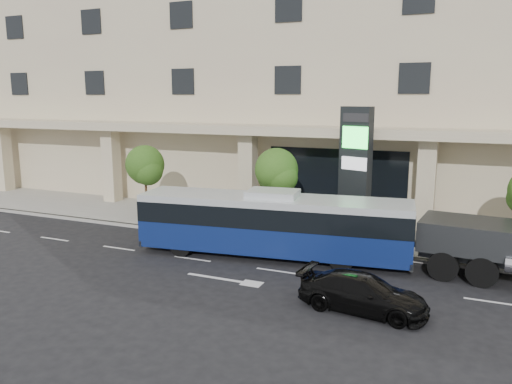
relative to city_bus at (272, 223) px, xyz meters
The scene contains 9 objects.
ground 1.78m from the city_bus, 11.39° to the right, with size 120.00×120.00×0.00m, color black.
sidewalk 5.12m from the city_bus, 79.79° to the left, with size 120.00×6.00×0.15m, color gray.
curb 2.50m from the city_bus, 64.54° to the left, with size 120.00×0.30×0.15m, color gray.
convention_center 17.44m from the city_bus, 86.74° to the left, with size 60.00×17.60×20.00m.
tree_left 9.85m from the city_bus, 159.44° to the left, with size 2.27×2.20×4.22m.
tree_mid 3.98m from the city_bus, 107.94° to the left, with size 2.28×2.20×4.38m.
city_bus is the anchor object (origin of this frame).
black_sedan 6.46m from the city_bus, 40.66° to the right, with size 1.75×4.30×1.25m, color black.
signage_pylon 5.75m from the city_bus, 61.71° to the left, with size 1.70×1.06×6.44m.
Camera 1 is at (6.86, -19.79, 7.02)m, focal length 35.00 mm.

